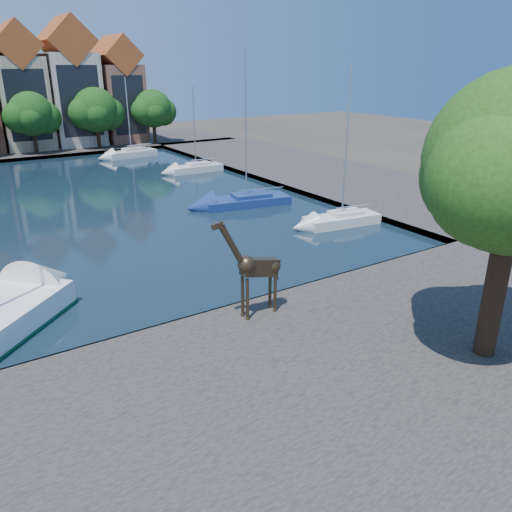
# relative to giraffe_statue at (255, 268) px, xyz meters

# --- Properties ---
(ground) EXTENTS (160.00, 160.00, 0.00)m
(ground) POSITION_rel_giraffe_statue_xyz_m (-1.67, 1.50, -2.79)
(ground) COLOR #38332B
(ground) RESTS_ON ground
(water_basin) EXTENTS (38.00, 50.00, 0.08)m
(water_basin) POSITION_rel_giraffe_statue_xyz_m (-1.67, 25.50, -2.75)
(water_basin) COLOR black
(water_basin) RESTS_ON ground
(near_quay) EXTENTS (50.00, 14.00, 0.50)m
(near_quay) POSITION_rel_giraffe_statue_xyz_m (-1.67, -5.50, -2.54)
(near_quay) COLOR #443F3B
(near_quay) RESTS_ON ground
(far_quay) EXTENTS (60.00, 16.00, 0.50)m
(far_quay) POSITION_rel_giraffe_statue_xyz_m (-1.67, 57.50, -2.54)
(far_quay) COLOR #443F3B
(far_quay) RESTS_ON ground
(right_quay) EXTENTS (14.00, 52.00, 0.50)m
(right_quay) POSITION_rel_giraffe_statue_xyz_m (23.33, 25.50, -2.54)
(right_quay) COLOR #443F3B
(right_quay) RESTS_ON ground
(townhouse_east_inner) EXTENTS (5.94, 9.18, 15.79)m
(townhouse_east_inner) POSITION_rel_giraffe_statue_xyz_m (0.33, 57.49, 4.94)
(townhouse_east_inner) COLOR tan
(townhouse_east_inner) RESTS_ON far_quay
(townhouse_east_mid) EXTENTS (6.43, 9.18, 16.65)m
(townhouse_east_mid) POSITION_rel_giraffe_statue_xyz_m (6.83, 57.49, 5.31)
(townhouse_east_mid) COLOR beige
(townhouse_east_mid) RESTS_ON far_quay
(townhouse_east_end) EXTENTS (5.44, 9.18, 14.43)m
(townhouse_east_end) POSITION_rel_giraffe_statue_xyz_m (13.33, 57.49, 4.32)
(townhouse_east_end) COLOR #8C5543
(townhouse_east_end) RESTS_ON far_quay
(far_tree_mid_east) EXTENTS (7.02, 5.40, 7.52)m
(far_tree_mid_east) POSITION_rel_giraffe_statue_xyz_m (0.43, 51.99, 2.34)
(far_tree_mid_east) COLOR #332114
(far_tree_mid_east) RESTS_ON far_quay
(far_tree_east) EXTENTS (7.54, 5.80, 7.84)m
(far_tree_east) POSITION_rel_giraffe_statue_xyz_m (8.44, 51.99, 2.45)
(far_tree_east) COLOR #332114
(far_tree_east) RESTS_ON far_quay
(far_tree_far_east) EXTENTS (6.76, 5.20, 7.36)m
(far_tree_far_east) POSITION_rel_giraffe_statue_xyz_m (16.43, 51.99, 2.29)
(far_tree_far_east) COLOR #332114
(far_tree_far_east) RESTS_ON far_quay
(giraffe_statue) EXTENTS (3.25, 0.56, 4.66)m
(giraffe_statue) POSITION_rel_giraffe_statue_xyz_m (0.00, 0.00, 0.00)
(giraffe_statue) COLOR #362A1B
(giraffe_statue) RESTS_ON near_quay
(sailboat_right_a) EXTENTS (5.84, 2.77, 11.13)m
(sailboat_right_a) POSITION_rel_giraffe_statue_xyz_m (13.33, 9.07, -2.14)
(sailboat_right_a) COLOR silver
(sailboat_right_a) RESTS_ON water_basin
(sailboat_right_b) EXTENTS (7.47, 3.75, 12.20)m
(sailboat_right_b) POSITION_rel_giraffe_statue_xyz_m (10.33, 17.44, -2.18)
(sailboat_right_b) COLOR navy
(sailboat_right_b) RESTS_ON water_basin
(sailboat_right_c) EXTENTS (5.76, 2.10, 8.85)m
(sailboat_right_c) POSITION_rel_giraffe_statue_xyz_m (13.05, 32.28, -2.18)
(sailboat_right_c) COLOR silver
(sailboat_right_c) RESTS_ON water_basin
(sailboat_right_d) EXTENTS (6.42, 2.89, 9.59)m
(sailboat_right_d) POSITION_rel_giraffe_statue_xyz_m (10.33, 45.07, -2.11)
(sailboat_right_d) COLOR silver
(sailboat_right_d) RESTS_ON water_basin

